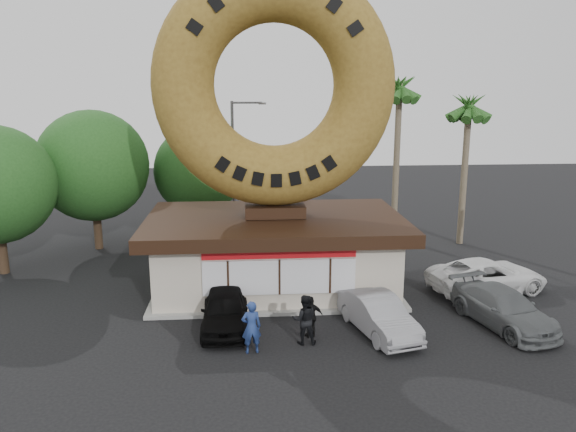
% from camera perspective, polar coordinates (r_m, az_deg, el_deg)
% --- Properties ---
extents(ground, '(90.00, 90.00, 0.00)m').
position_cam_1_polar(ground, '(19.97, -0.34, -13.21)').
color(ground, black).
rests_on(ground, ground).
extents(donut_shop, '(11.20, 7.20, 3.80)m').
position_cam_1_polar(donut_shop, '(24.91, -1.30, -3.45)').
color(donut_shop, '#BCB3A1').
rests_on(donut_shop, ground).
extents(giant_donut, '(10.13, 2.58, 10.13)m').
position_cam_1_polar(giant_donut, '(23.91, -1.40, 13.11)').
color(giant_donut, olive).
rests_on(giant_donut, donut_shop).
extents(tree_west, '(6.00, 6.00, 7.65)m').
position_cam_1_polar(tree_west, '(32.23, -19.21, 4.83)').
color(tree_west, '#473321').
rests_on(tree_west, ground).
extents(tree_mid, '(5.20, 5.20, 6.63)m').
position_cam_1_polar(tree_mid, '(33.34, -9.07, 4.56)').
color(tree_mid, '#473321').
rests_on(tree_mid, ground).
extents(palm_near, '(2.60, 2.60, 9.75)m').
position_cam_1_polar(palm_near, '(33.05, 11.25, 12.06)').
color(palm_near, '#726651').
rests_on(palm_near, ground).
extents(palm_far, '(2.60, 2.60, 8.75)m').
position_cam_1_polar(palm_far, '(32.78, 17.88, 10.05)').
color(palm_far, '#726651').
rests_on(palm_far, ground).
extents(street_lamp, '(2.11, 0.20, 8.00)m').
position_cam_1_polar(street_lamp, '(34.16, -5.36, 5.65)').
color(street_lamp, '#59595E').
rests_on(street_lamp, ground).
extents(person_left, '(0.73, 0.54, 1.85)m').
position_cam_1_polar(person_left, '(19.29, -3.74, -11.20)').
color(person_left, navy).
rests_on(person_left, ground).
extents(person_center, '(0.89, 0.71, 1.80)m').
position_cam_1_polar(person_center, '(19.91, 1.67, -10.46)').
color(person_center, black).
rests_on(person_center, ground).
extents(person_right, '(0.97, 0.62, 1.54)m').
position_cam_1_polar(person_right, '(20.45, 2.36, -10.20)').
color(person_right, black).
rests_on(person_right, ground).
extents(car_black, '(1.71, 4.21, 1.43)m').
position_cam_1_polar(car_black, '(21.31, -6.43, -9.44)').
color(car_black, black).
rests_on(car_black, ground).
extents(car_silver, '(2.49, 4.45, 1.39)m').
position_cam_1_polar(car_silver, '(21.04, 9.18, -9.89)').
color(car_silver, gray).
rests_on(car_silver, ground).
extents(car_grey, '(3.12, 5.12, 1.39)m').
position_cam_1_polar(car_grey, '(22.87, 21.04, -8.73)').
color(car_grey, '#5C5F61').
rests_on(car_grey, ground).
extents(car_white, '(5.63, 3.45, 1.46)m').
position_cam_1_polar(car_white, '(26.25, 19.58, -5.74)').
color(car_white, silver).
rests_on(car_white, ground).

